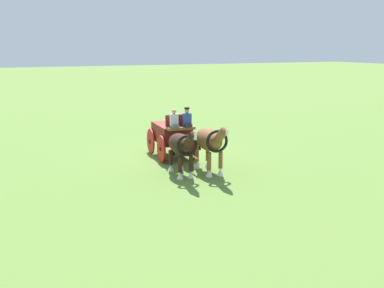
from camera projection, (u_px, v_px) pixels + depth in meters
The scene contains 4 objects.
ground_plane at pixel (172, 156), 24.37m from camera, with size 220.00×220.00×0.00m, color olive.
show_wagon at pixel (173, 134), 23.96m from camera, with size 5.53×2.07×2.66m.
draft_horse_near at pixel (210, 141), 21.01m from camera, with size 3.21×1.19×2.28m.
draft_horse_off at pixel (182, 146), 20.59m from camera, with size 2.99×1.11×2.16m.
Camera 1 is at (21.84, -9.39, 5.50)m, focal length 45.07 mm.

